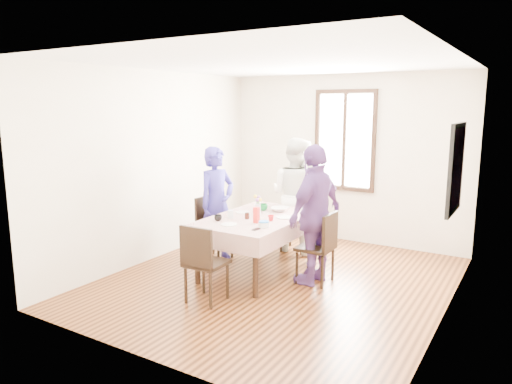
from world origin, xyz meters
TOP-DOWN VIEW (x-y plane):
  - ground at (0.00, 0.00)m, footprint 4.50×4.50m
  - back_wall at (0.00, 2.25)m, footprint 4.00×0.00m
  - right_wall at (2.00, 0.00)m, footprint 0.00×4.50m
  - window_frame at (0.00, 2.23)m, footprint 1.02×0.06m
  - window_pane at (0.00, 2.24)m, footprint 0.90×0.02m
  - art_poster at (1.98, 0.30)m, footprint 0.04×0.76m
  - dining_table at (-0.39, 0.17)m, footprint 0.97×1.64m
  - tablecloth at (-0.39, 0.17)m, footprint 1.09×1.76m
  - chair_left at (-1.20, 0.32)m, footprint 0.42×0.42m
  - chair_right at (0.42, 0.22)m, footprint 0.42×0.42m
  - chair_far at (-0.39, 1.30)m, footprint 0.44×0.44m
  - chair_near at (-0.39, -0.96)m, footprint 0.43×0.43m
  - person_left at (-1.18, 0.32)m, footprint 0.53×0.68m
  - person_far at (-0.39, 1.28)m, footprint 0.92×0.76m
  - person_right at (0.40, 0.22)m, footprint 0.57×1.08m
  - mug_black at (-0.70, -0.30)m, footprint 0.12×0.12m
  - mug_flag at (-0.13, 0.05)m, footprint 0.09×0.09m
  - mug_green at (-0.52, 0.52)m, footprint 0.17×0.17m
  - serving_bowl at (-0.31, 0.59)m, footprint 0.30×0.30m
  - juice_carton at (-0.24, -0.13)m, footprint 0.06×0.06m
  - butter_tub at (-0.05, -0.27)m, footprint 0.13×0.13m
  - jam_jar at (-0.45, -0.02)m, footprint 0.06×0.06m
  - drinking_glass at (-0.65, -0.10)m, footprint 0.08×0.08m
  - smartphone at (-0.07, -0.41)m, footprint 0.06×0.12m
  - flower_vase at (-0.43, 0.22)m, footprint 0.08×0.08m
  - plate_left at (-0.69, 0.26)m, footprint 0.20×0.20m
  - plate_right at (-0.06, 0.29)m, footprint 0.20×0.20m
  - plate_far at (-0.37, 0.83)m, footprint 0.20×0.20m
  - plate_near at (-0.47, -0.39)m, footprint 0.20×0.20m
  - butter_lid at (-0.05, -0.27)m, footprint 0.12×0.12m
  - flower_bunch at (-0.43, 0.22)m, footprint 0.09×0.09m

SIDE VIEW (x-z plane):
  - ground at x=0.00m, z-range 0.00..0.00m
  - dining_table at x=-0.39m, z-range 0.00..0.75m
  - chair_left at x=-1.20m, z-range 0.00..0.91m
  - chair_right at x=0.42m, z-range 0.00..0.91m
  - chair_far at x=-0.39m, z-range 0.00..0.91m
  - chair_near at x=-0.39m, z-range 0.00..0.91m
  - tablecloth at x=-0.39m, z-range 0.75..0.76m
  - smartphone at x=-0.07m, z-range 0.76..0.77m
  - plate_left at x=-0.69m, z-range 0.76..0.77m
  - plate_right at x=-0.06m, z-range 0.76..0.77m
  - plate_far at x=-0.37m, z-range 0.76..0.77m
  - plate_near at x=-0.47m, z-range 0.76..0.77m
  - serving_bowl at x=-0.31m, z-range 0.76..0.82m
  - butter_tub at x=-0.05m, z-range 0.76..0.83m
  - mug_flag at x=-0.13m, z-range 0.76..0.84m
  - mug_black at x=-0.70m, z-range 0.76..0.84m
  - jam_jar at x=-0.45m, z-range 0.76..0.84m
  - mug_green at x=-0.52m, z-range 0.76..0.86m
  - drinking_glass at x=-0.65m, z-range 0.76..0.87m
  - person_left at x=-1.18m, z-range 0.00..1.64m
  - butter_lid at x=-0.05m, z-range 0.83..0.84m
  - flower_vase at x=-0.43m, z-range 0.76..0.92m
  - juice_carton at x=-0.24m, z-range 0.76..0.96m
  - person_far at x=-0.39m, z-range 0.00..1.74m
  - person_right at x=0.40m, z-range 0.00..1.75m
  - flower_bunch at x=-0.43m, z-range 0.92..1.02m
  - back_wall at x=0.00m, z-range -0.65..3.35m
  - right_wall at x=2.00m, z-range -0.90..3.60m
  - art_poster at x=1.98m, z-range 1.07..2.03m
  - window_frame at x=0.00m, z-range 0.84..2.46m
  - window_pane at x=0.00m, z-range 0.90..2.40m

